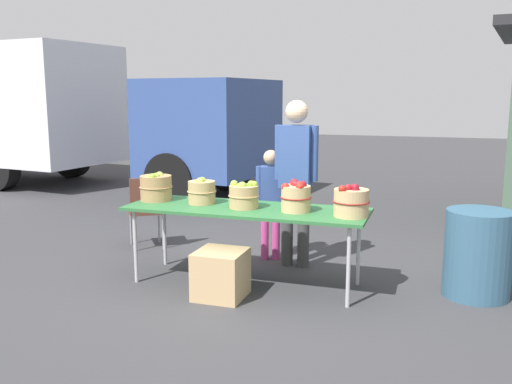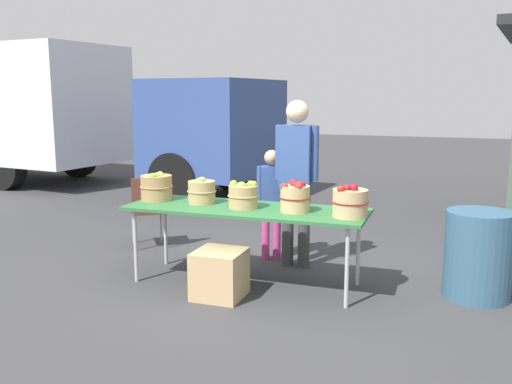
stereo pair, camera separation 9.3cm
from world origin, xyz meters
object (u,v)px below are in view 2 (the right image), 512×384
(apple_basket_green_1, at_px, (202,191))
(apple_basket_red_1, at_px, (350,202))
(box_truck, at_px, (59,110))
(folding_chair, at_px, (148,206))
(trash_barrel, at_px, (478,255))
(child_customer, at_px, (271,196))
(produce_crate, at_px, (220,274))
(market_table, at_px, (246,212))
(apple_basket_green_0, at_px, (156,187))
(apple_basket_red_0, at_px, (295,197))
(apple_basket_green_2, at_px, (243,195))
(vendor_adult, at_px, (297,170))

(apple_basket_green_1, bearing_deg, apple_basket_red_1, -4.79)
(box_truck, distance_m, folding_chair, 5.51)
(trash_barrel, bearing_deg, apple_basket_green_1, -173.69)
(apple_basket_green_1, distance_m, child_customer, 0.93)
(folding_chair, xyz_separation_m, produce_crate, (1.44, -1.23, -0.29))
(market_table, relative_size, trash_barrel, 2.91)
(folding_chair, distance_m, produce_crate, 1.91)
(apple_basket_green_0, height_order, apple_basket_red_1, apple_basket_red_1)
(apple_basket_green_0, distance_m, trash_barrel, 3.12)
(market_table, relative_size, apple_basket_red_0, 7.95)
(box_truck, xyz_separation_m, folding_chair, (4.08, -3.57, -0.98))
(apple_basket_red_0, xyz_separation_m, apple_basket_red_1, (0.51, -0.05, -0.00))
(apple_basket_red_0, height_order, box_truck, box_truck)
(apple_basket_green_2, distance_m, child_customer, 0.88)
(box_truck, relative_size, folding_chair, 9.20)
(apple_basket_green_2, height_order, folding_chair, apple_basket_green_2)
(trash_barrel, distance_m, produce_crate, 2.32)
(apple_basket_green_1, height_order, produce_crate, apple_basket_green_1)
(apple_basket_green_0, height_order, apple_basket_green_1, apple_basket_green_0)
(apple_basket_green_0, distance_m, folding_chair, 1.01)
(trash_barrel, xyz_separation_m, produce_crate, (-2.18, -0.76, -0.18))
(market_table, distance_m, child_customer, 0.85)
(apple_basket_green_0, relative_size, apple_basket_green_2, 1.13)
(apple_basket_green_0, xyz_separation_m, child_customer, (0.97, 0.79, -0.17))
(vendor_adult, bearing_deg, folding_chair, -3.16)
(vendor_adult, relative_size, trash_barrel, 2.21)
(apple_basket_green_2, distance_m, box_truck, 7.14)
(apple_basket_green_0, xyz_separation_m, apple_basket_red_0, (1.47, -0.08, 0.00))
(apple_basket_green_1, distance_m, produce_crate, 0.90)
(market_table, xyz_separation_m, child_customer, (-0.01, 0.85, 0.01))
(apple_basket_red_1, distance_m, child_customer, 1.37)
(apple_basket_red_1, relative_size, vendor_adult, 0.19)
(apple_basket_red_0, bearing_deg, apple_basket_red_1, -5.26)
(apple_basket_green_2, relative_size, child_customer, 0.24)
(market_table, relative_size, apple_basket_green_1, 8.04)
(apple_basket_green_0, bearing_deg, apple_basket_red_1, -3.61)
(apple_basket_red_0, height_order, produce_crate, apple_basket_red_0)
(apple_basket_red_1, bearing_deg, produce_crate, -162.21)
(apple_basket_red_0, height_order, apple_basket_red_1, apple_basket_red_1)
(apple_basket_red_1, height_order, produce_crate, apple_basket_red_1)
(trash_barrel, relative_size, produce_crate, 1.84)
(trash_barrel, height_order, produce_crate, trash_barrel)
(vendor_adult, bearing_deg, trash_barrel, 169.27)
(child_customer, height_order, folding_chair, child_customer)
(apple_basket_green_1, bearing_deg, market_table, -6.83)
(apple_basket_green_1, height_order, child_customer, child_customer)
(apple_basket_green_2, bearing_deg, vendor_adult, 65.64)
(apple_basket_green_2, bearing_deg, box_truck, 141.80)
(apple_basket_green_2, bearing_deg, folding_chair, 151.26)
(apple_basket_green_2, xyz_separation_m, produce_crate, (-0.08, -0.40, -0.66))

